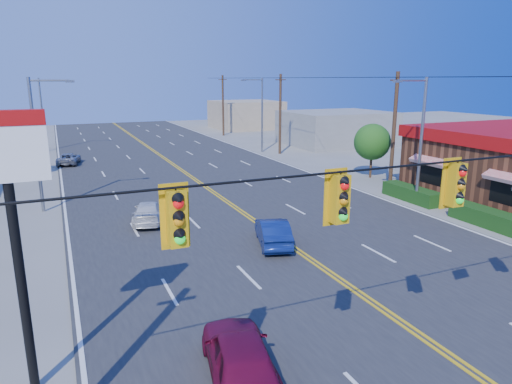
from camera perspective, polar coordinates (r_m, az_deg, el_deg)
name	(u,v)px	position (r m, az deg, el deg)	size (l,w,h in m)	color
ground	(467,370)	(14.85, 24.88, -19.55)	(160.00, 160.00, 0.00)	gray
road	(224,200)	(30.54, -4.05, -0.99)	(20.00, 120.00, 0.06)	#2D2D30
signal_span	(485,202)	(12.85, 26.73, -1.07)	(24.32, 0.34, 9.00)	#47301E
pizza_hut_sign	(10,197)	(12.17, -28.41, -0.59)	(1.90, 0.30, 6.85)	black
streetlight_se	(419,135)	(30.23, 19.73, 6.74)	(2.55, 0.25, 8.00)	gray
streetlight_ne	(260,111)	(50.37, 0.56, 10.12)	(2.55, 0.25, 8.00)	gray
streetlight_sw	(39,138)	(30.02, -25.49, 6.16)	(2.55, 0.25, 8.00)	gray
streetlight_nw	(44,110)	(55.92, -24.97, 9.22)	(2.55, 0.25, 8.00)	gray
utility_pole_near	(394,132)	(34.16, 16.83, 7.17)	(0.28, 0.28, 8.40)	#47301E
utility_pole_mid	(280,115)	(49.20, 3.04, 9.64)	(0.28, 0.28, 8.40)	#47301E
utility_pole_far	(223,106)	(65.74, -4.15, 10.71)	(0.28, 0.28, 8.40)	#47301E
tree_kfc_rear	(372,142)	(38.20, 14.32, 6.08)	(2.94, 2.94, 4.41)	#47301E
tree_west	(15,143)	(42.24, -27.92, 5.42)	(2.80, 2.80, 4.20)	#47301E
bld_east_mid	(336,128)	(57.76, 10.00, 7.90)	(12.00, 10.00, 4.00)	gray
bld_east_far	(246,115)	(75.76, -1.28, 9.65)	(10.00, 10.00, 4.40)	tan
car_magenta	(240,359)	(12.79, -2.02, -20.10)	(1.71, 4.25, 1.45)	maroon
car_blue	(273,233)	(22.15, 2.13, -5.14)	(1.36, 3.89, 1.28)	navy
car_white	(149,213)	(26.32, -13.25, -2.55)	(1.61, 3.97, 1.15)	silver
car_silver	(69,159)	(46.51, -22.36, 3.81)	(1.76, 3.82, 1.06)	#959499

